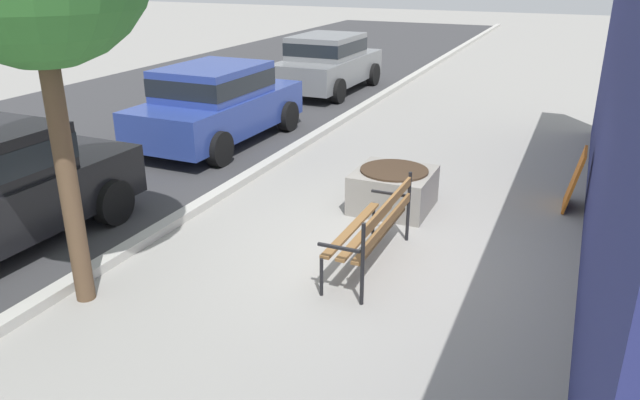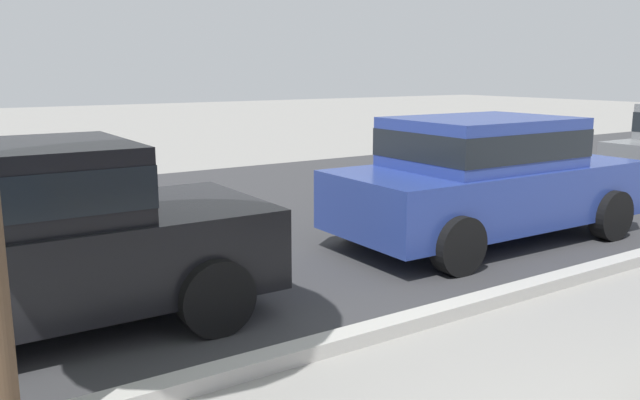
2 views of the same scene
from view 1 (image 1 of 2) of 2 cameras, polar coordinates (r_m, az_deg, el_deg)
ground_plane at (r=7.62m, az=5.02°, el=-5.52°), size 80.00×80.00×0.00m
curb_stone at (r=8.85m, az=-13.03°, el=-1.62°), size 60.00×0.20×0.12m
building_wall_behind at (r=8.18m, az=26.63°, el=6.22°), size 12.00×0.50×3.22m
park_bench at (r=7.22m, az=5.17°, el=-2.35°), size 1.80×0.54×0.95m
concrete_planter at (r=9.06m, az=6.87°, el=1.02°), size 1.11×1.11×0.61m
parked_car_blue at (r=12.40m, az=-9.60°, el=9.06°), size 4.12×1.97×1.56m
parked_car_grey at (r=17.30m, az=0.73°, el=12.84°), size 4.12×1.97×1.56m
leaning_signboard at (r=9.72m, az=22.70°, el=1.80°), size 0.70×0.23×0.89m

